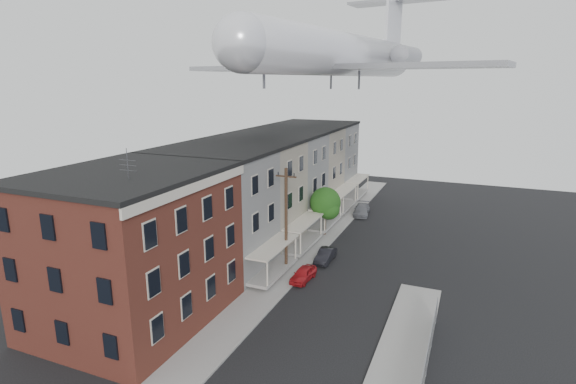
# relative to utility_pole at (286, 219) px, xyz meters

# --- Properties ---
(sidewalk_left) EXTENTS (3.00, 62.00, 0.12)m
(sidewalk_left) POSITION_rel_utility_pole_xyz_m (0.10, 6.00, -4.61)
(sidewalk_left) COLOR gray
(sidewalk_left) RESTS_ON ground
(curb_left) EXTENTS (0.15, 62.00, 0.14)m
(curb_left) POSITION_rel_utility_pole_xyz_m (1.55, 6.00, -4.60)
(curb_left) COLOR gray
(curb_left) RESTS_ON ground
(curb_right) EXTENTS (0.15, 26.00, 0.14)m
(curb_right) POSITION_rel_utility_pole_xyz_m (9.65, -12.00, -4.60)
(curb_right) COLOR gray
(curb_right) RESTS_ON ground
(corner_building) EXTENTS (10.31, 12.30, 12.15)m
(corner_building) POSITION_rel_utility_pole_xyz_m (-6.40, -11.00, 0.49)
(corner_building) COLOR #3C1713
(corner_building) RESTS_ON ground
(row_house_a) EXTENTS (11.98, 7.00, 10.30)m
(row_house_a) POSITION_rel_utility_pole_xyz_m (-6.36, -1.50, 0.45)
(row_house_a) COLOR slate
(row_house_a) RESTS_ON ground
(row_house_b) EXTENTS (11.98, 7.00, 10.30)m
(row_house_b) POSITION_rel_utility_pole_xyz_m (-6.36, 5.50, 0.45)
(row_house_b) COLOR #6E6557
(row_house_b) RESTS_ON ground
(row_house_c) EXTENTS (11.98, 7.00, 10.30)m
(row_house_c) POSITION_rel_utility_pole_xyz_m (-6.36, 12.50, 0.45)
(row_house_c) COLOR slate
(row_house_c) RESTS_ON ground
(row_house_d) EXTENTS (11.98, 7.00, 10.30)m
(row_house_d) POSITION_rel_utility_pole_xyz_m (-6.36, 19.50, 0.45)
(row_house_d) COLOR #6E6557
(row_house_d) RESTS_ON ground
(row_house_e) EXTENTS (11.98, 7.00, 10.30)m
(row_house_e) POSITION_rel_utility_pole_xyz_m (-6.36, 26.50, 0.45)
(row_house_e) COLOR slate
(row_house_e) RESTS_ON ground
(utility_pole) EXTENTS (1.80, 0.26, 9.00)m
(utility_pole) POSITION_rel_utility_pole_xyz_m (0.00, 0.00, 0.00)
(utility_pole) COLOR black
(utility_pole) RESTS_ON ground
(street_tree) EXTENTS (3.22, 3.20, 5.20)m
(street_tree) POSITION_rel_utility_pole_xyz_m (0.33, 9.92, -1.22)
(street_tree) COLOR black
(street_tree) RESTS_ON ground
(car_near) EXTENTS (1.54, 3.33, 1.10)m
(car_near) POSITION_rel_utility_pole_xyz_m (2.00, -1.14, -4.12)
(car_near) COLOR #B4171C
(car_near) RESTS_ON ground
(car_mid) EXTENTS (1.24, 3.46, 1.14)m
(car_mid) POSITION_rel_utility_pole_xyz_m (2.44, 3.36, -4.11)
(car_mid) COLOR black
(car_mid) RESTS_ON ground
(car_far) EXTENTS (2.33, 4.53, 1.26)m
(car_far) POSITION_rel_utility_pole_xyz_m (2.02, 18.84, -4.05)
(car_far) COLOR slate
(car_far) RESTS_ON ground
(airplane) EXTENTS (26.79, 30.60, 8.80)m
(airplane) POSITION_rel_utility_pole_xyz_m (3.05, 5.20, 13.39)
(airplane) COLOR silver
(airplane) RESTS_ON ground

